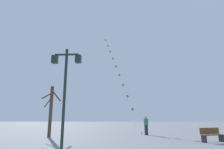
% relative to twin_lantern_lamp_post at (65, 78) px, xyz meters
% --- Properties ---
extents(ground_plane, '(160.00, 160.00, 0.00)m').
position_rel_twin_lantern_lamp_post_xyz_m(ground_plane, '(2.56, 12.02, -3.45)').
color(ground_plane, gray).
extents(twin_lantern_lamp_post, '(1.49, 0.28, 4.98)m').
position_rel_twin_lantern_lamp_post_xyz_m(twin_lantern_lamp_post, '(0.00, 0.00, 0.00)').
color(twin_lantern_lamp_post, '#1E2D23').
rests_on(twin_lantern_lamp_post, ground_plane).
extents(kite_train, '(4.93, 12.27, 15.41)m').
position_rel_twin_lantern_lamp_post_xyz_m(kite_train, '(2.17, 16.71, 4.57)').
color(kite_train, brown).
rests_on(kite_train, ground_plane).
extents(kite_flyer, '(0.37, 0.62, 1.71)m').
position_rel_twin_lantern_lamp_post_xyz_m(kite_flyer, '(4.98, 9.42, -2.55)').
color(kite_flyer, '#1E1E2D').
rests_on(kite_flyer, ground_plane).
extents(bare_tree, '(1.51, 0.95, 4.16)m').
position_rel_twin_lantern_lamp_post_xyz_m(bare_tree, '(-3.14, 6.60, -1.25)').
color(bare_tree, '#4C3826').
rests_on(bare_tree, ground_plane).
extents(park_bench, '(1.65, 1.02, 0.89)m').
position_rel_twin_lantern_lamp_post_xyz_m(park_bench, '(8.54, 4.05, -3.00)').
color(park_bench, brown).
rests_on(park_bench, ground_plane).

